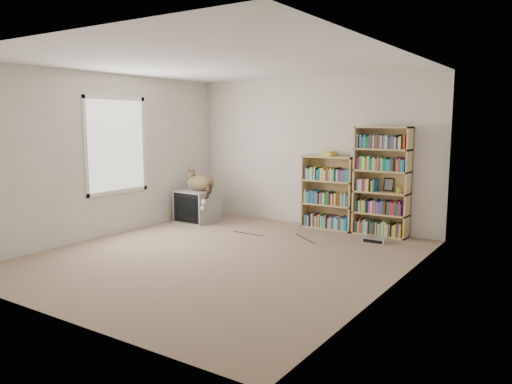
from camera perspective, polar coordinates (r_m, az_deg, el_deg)
The scene contains 17 objects.
floor at distance 6.67m, azimuth -3.74°, elevation -7.35°, with size 4.50×5.00×0.01m, color tan.
wall_back at distance 8.57m, azimuth 6.39°, elevation 4.55°, with size 4.50×0.02×2.50m, color beige.
wall_front at distance 4.72m, azimuth -22.56°, elevation 1.08°, with size 4.50×0.02×2.50m, color beige.
wall_left at distance 8.01m, azimuth -16.77°, elevation 4.01°, with size 0.02×5.00×2.50m, color beige.
wall_right at distance 5.39m, azimuth 15.54°, elevation 2.21°, with size 0.02×5.00×2.50m, color beige.
ceiling at distance 6.47m, azimuth -3.95°, elevation 14.52°, with size 4.50×5.00×0.02m, color white.
window at distance 8.13m, azimuth -15.67°, elevation 5.16°, with size 0.02×1.22×1.52m, color white.
crt_tv at distance 8.94m, azimuth -6.70°, elevation -1.60°, with size 0.66×0.61×0.56m.
cat at distance 8.79m, azimuth -6.23°, elevation 0.76°, with size 0.74×0.58×0.61m.
bookcase_tall at distance 7.97m, azimuth 14.21°, elevation 0.89°, with size 0.85×0.30×1.69m.
bookcase_short at distance 8.34m, azimuth 8.32°, elevation -0.43°, with size 0.88×0.30×1.21m.
book_stack at distance 8.28m, azimuth 8.32°, elevation 4.35°, with size 0.18×0.23×0.08m, color red.
green_mug at distance 7.87m, azimuth 16.06°, elevation 0.22°, with size 0.08×0.08×0.09m, color #83A72F.
framed_print at distance 8.02m, azimuth 14.95°, elevation 0.83°, with size 0.16×0.01×0.21m, color black.
dvd_player at distance 7.60m, azimuth 13.50°, elevation -5.33°, with size 0.33×0.24×0.08m, color #B9B9BE.
wall_outlet at distance 9.47m, azimuth -7.40°, elevation -0.80°, with size 0.01×0.08×0.13m, color silver.
floor_cables at distance 7.65m, azimuth 1.96°, elevation -5.29°, with size 1.20×0.70×0.01m, color black, non-canonical shape.
Camera 1 is at (3.90, -5.11, 1.78)m, focal length 35.00 mm.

